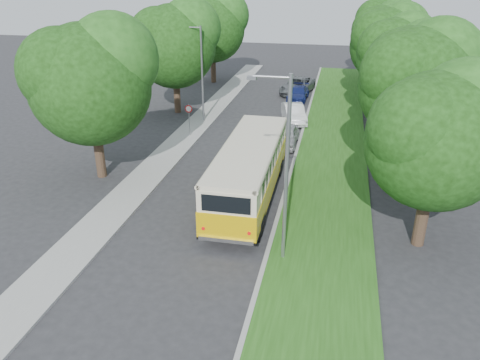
% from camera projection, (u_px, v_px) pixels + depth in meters
% --- Properties ---
extents(ground, '(120.00, 120.00, 0.00)m').
position_uv_depth(ground, '(203.00, 221.00, 23.27)').
color(ground, '#28282B').
rests_on(ground, ground).
extents(curb, '(0.20, 70.00, 0.15)m').
position_uv_depth(curb, '(287.00, 184.00, 27.00)').
color(curb, gray).
rests_on(curb, ground).
extents(grass_verge, '(4.50, 70.00, 0.13)m').
position_uv_depth(grass_verge, '(328.00, 188.00, 26.56)').
color(grass_verge, '#235015').
rests_on(grass_verge, ground).
extents(sidewalk, '(2.20, 70.00, 0.12)m').
position_uv_depth(sidewalk, '(151.00, 172.00, 28.61)').
color(sidewalk, gray).
rests_on(sidewalk, ground).
extents(treeline, '(24.27, 41.91, 9.46)m').
position_uv_depth(treeline, '(305.00, 46.00, 36.22)').
color(treeline, '#332319').
rests_on(treeline, ground).
extents(lamppost_near, '(1.71, 0.16, 8.00)m').
position_uv_depth(lamppost_near, '(285.00, 166.00, 18.43)').
color(lamppost_near, gray).
rests_on(lamppost_near, ground).
extents(lamppost_far, '(1.71, 0.16, 7.50)m').
position_uv_depth(lamppost_far, '(201.00, 71.00, 36.69)').
color(lamppost_far, gray).
rests_on(lamppost_far, ground).
extents(warning_sign, '(0.56, 0.10, 2.50)m').
position_uv_depth(warning_sign, '(189.00, 115.00, 34.07)').
color(warning_sign, gray).
rests_on(warning_sign, ground).
extents(vintage_bus, '(2.85, 10.82, 3.21)m').
position_uv_depth(vintage_bus, '(249.00, 172.00, 24.74)').
color(vintage_bus, '#DAAD06').
rests_on(vintage_bus, ground).
extents(car_silver, '(1.62, 3.96, 1.35)m').
position_uv_depth(car_silver, '(286.00, 136.00, 32.93)').
color(car_silver, '#A6A7AB').
rests_on(car_silver, ground).
extents(car_white, '(2.63, 4.61, 1.44)m').
position_uv_depth(car_white, '(294.00, 113.00, 37.84)').
color(car_white, white).
rests_on(car_white, ground).
extents(car_blue, '(1.93, 4.37, 1.25)m').
position_uv_depth(car_blue, '(298.00, 93.00, 44.19)').
color(car_blue, navy).
rests_on(car_blue, ground).
extents(car_grey, '(3.50, 5.89, 1.53)m').
position_uv_depth(car_grey, '(297.00, 86.00, 46.49)').
color(car_grey, slate).
rests_on(car_grey, ground).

